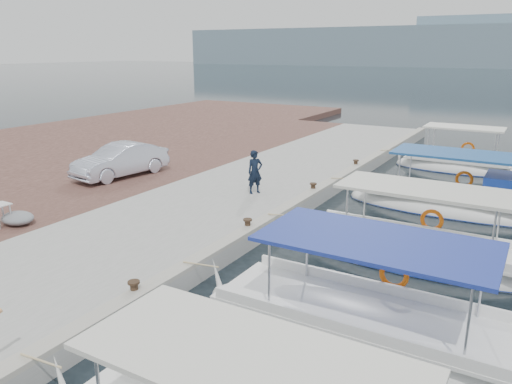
# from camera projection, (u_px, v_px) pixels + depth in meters

# --- Properties ---
(ground) EXTENTS (400.00, 400.00, 0.00)m
(ground) POSITION_uv_depth(u_px,v_px,m) (231.00, 263.00, 14.26)
(ground) COLOR black
(ground) RESTS_ON ground
(concrete_quay) EXTENTS (6.00, 40.00, 0.50)m
(concrete_quay) POSITION_uv_depth(u_px,v_px,m) (236.00, 197.00, 19.80)
(concrete_quay) COLOR #999993
(concrete_quay) RESTS_ON ground
(quay_curb) EXTENTS (0.44, 40.00, 0.12)m
(quay_curb) POSITION_uv_depth(u_px,v_px,m) (300.00, 200.00, 18.37)
(quay_curb) COLOR #A5A192
(quay_curb) RESTS_ON concrete_quay
(cobblestone_strip) EXTENTS (4.00, 40.00, 0.50)m
(cobblestone_strip) POSITION_uv_depth(u_px,v_px,m) (141.00, 181.00, 22.22)
(cobblestone_strip) COLOR #4D2E29
(cobblestone_strip) RESTS_ON ground
(land_backing) EXTENTS (16.00, 60.00, 0.48)m
(land_backing) POSITION_uv_depth(u_px,v_px,m) (3.00, 158.00, 27.06)
(land_backing) COLOR #4D2E29
(land_backing) RESTS_ON ground
(fishing_caique_b) EXTENTS (7.74, 2.57, 2.83)m
(fishing_caique_b) POSITION_uv_depth(u_px,v_px,m) (362.00, 331.00, 10.60)
(fishing_caique_b) COLOR white
(fishing_caique_b) RESTS_ON ground
(fishing_caique_c) EXTENTS (7.65, 2.19, 2.83)m
(fishing_caique_c) POSITION_uv_depth(u_px,v_px,m) (411.00, 257.00, 14.35)
(fishing_caique_c) COLOR white
(fishing_caique_c) RESTS_ON ground
(fishing_caique_d) EXTENTS (7.80, 2.41, 2.83)m
(fishing_caique_d) POSITION_uv_depth(u_px,v_px,m) (452.00, 206.00, 18.86)
(fishing_caique_d) COLOR white
(fishing_caique_d) RESTS_ON ground
(fishing_caique_e) EXTENTS (6.14, 1.98, 2.83)m
(fishing_caique_e) POSITION_uv_depth(u_px,v_px,m) (457.00, 168.00, 25.19)
(fishing_caique_e) COLOR white
(fishing_caique_e) RESTS_ON ground
(mooring_bollards) EXTENTS (0.28, 20.28, 0.33)m
(mooring_bollards) POSITION_uv_depth(u_px,v_px,m) (248.00, 223.00, 15.49)
(mooring_bollards) COLOR black
(mooring_bollards) RESTS_ON concrete_quay
(fisherman) EXTENTS (0.68, 0.74, 1.69)m
(fisherman) POSITION_uv_depth(u_px,v_px,m) (255.00, 172.00, 19.21)
(fisherman) COLOR black
(fisherman) RESTS_ON concrete_quay
(parked_car) EXTENTS (2.13, 4.51, 1.43)m
(parked_car) POSITION_uv_depth(u_px,v_px,m) (121.00, 160.00, 21.85)
(parked_car) COLOR silver
(parked_car) RESTS_ON cobblestone_strip
(tarp_bundle) EXTENTS (1.10, 0.90, 0.40)m
(tarp_bundle) POSITION_uv_depth(u_px,v_px,m) (18.00, 218.00, 15.92)
(tarp_bundle) COLOR gray
(tarp_bundle) RESTS_ON cobblestone_strip
(folding_table) EXTENTS (0.55, 0.55, 0.73)m
(folding_table) POSITION_uv_depth(u_px,v_px,m) (0.00, 210.00, 15.64)
(folding_table) COLOR silver
(folding_table) RESTS_ON cobblestone_strip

